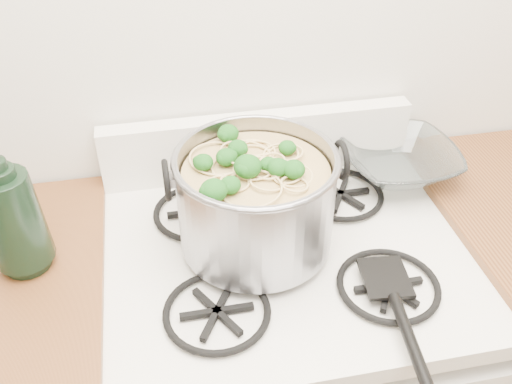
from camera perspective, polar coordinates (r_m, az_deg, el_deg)
The scene contains 5 objects.
gas_range at distance 1.58m, azimuth 2.48°, elevation -18.30°, with size 0.76×0.66×0.92m.
stock_pot at distance 1.14m, azimuth 0.00°, elevation -0.86°, with size 0.36×0.33×0.22m.
spatula at distance 1.15m, azimuth 12.84°, elevation -8.10°, with size 0.29×0.31×0.02m, color black, non-canonical shape.
glass_bowl at distance 1.44m, azimuth 14.02°, elevation 2.47°, with size 0.11×0.11×0.03m, color white.
bottle at distance 1.16m, azimuth -23.42°, elevation -1.31°, with size 0.12×0.12×0.30m, color black.
Camera 1 is at (-0.24, 0.40, 1.74)m, focal length 40.00 mm.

